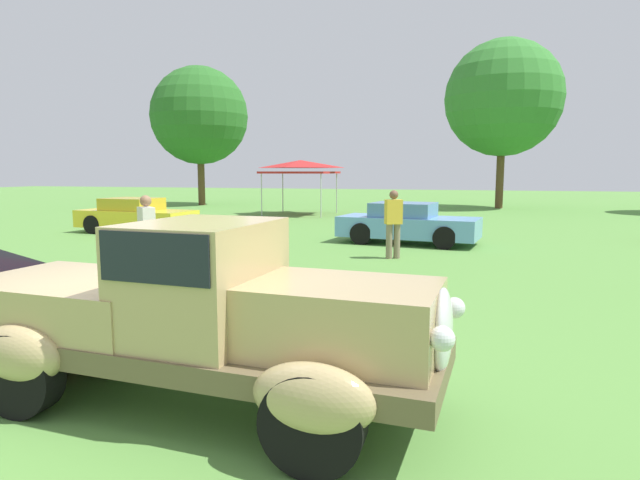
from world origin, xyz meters
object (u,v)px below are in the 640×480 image
Objects in this scene: spectator_by_row at (147,235)px; neighbor_convertible at (1,298)px; spectator_between_cars at (393,222)px; show_car_yellow at (135,216)px; show_car_skyblue at (407,224)px; feature_pickup_truck at (196,312)px; canopy_tent_left_field at (300,166)px.

neighbor_convertible is at bearing -83.28° from spectator_by_row.
show_car_yellow is at bearing 162.27° from spectator_between_cars.
show_car_skyblue is (9.52, -0.17, -0.00)m from show_car_yellow.
feature_pickup_truck reaches higher than spectator_between_cars.
neighbor_convertible is 20.32m from canopy_tent_left_field.
show_car_skyblue is 2.89m from spectator_between_cars.
canopy_tent_left_field reaches higher than spectator_between_cars.
spectator_between_cars is 13.86m from canopy_tent_left_field.
show_car_skyblue is 8.14m from spectator_by_row.
feature_pickup_truck reaches higher than show_car_yellow.
spectator_between_cars is 1.00× the size of spectator_by_row.
feature_pickup_truck is at bearing -93.49° from spectator_between_cars.
show_car_skyblue is 2.53× the size of spectator_by_row.
spectator_by_row is (-0.44, 3.76, 0.34)m from neighbor_convertible.
spectator_between_cars reaches higher than neighbor_convertible.
show_car_yellow is 1.28× the size of canopy_tent_left_field.
spectator_by_row is at bearing 128.16° from feature_pickup_truck.
neighbor_convertible is at bearing -115.53° from spectator_between_cars.
spectator_by_row is at bearing -53.28° from show_car_yellow.
feature_pickup_truck is 2.79× the size of spectator_between_cars.
show_car_skyblue is 1.29× the size of canopy_tent_left_field.
neighbor_convertible is 3.80m from spectator_by_row.
show_car_skyblue is 11.46m from canopy_tent_left_field.
spectator_between_cars is (9.52, -3.04, 0.31)m from show_car_yellow.
neighbor_convertible is 1.37× the size of canopy_tent_left_field.
spectator_between_cars is 0.51× the size of canopy_tent_left_field.
neighbor_convertible is at bearing -82.47° from canopy_tent_left_field.
show_car_skyblue is at bearing 58.94° from spectator_by_row.
canopy_tent_left_field is at bearing 97.53° from neighbor_convertible.
canopy_tent_left_field reaches higher than show_car_skyblue.
canopy_tent_left_field is (-6.41, 9.33, 1.82)m from show_car_skyblue.
show_car_yellow and show_car_skyblue have the same top height.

